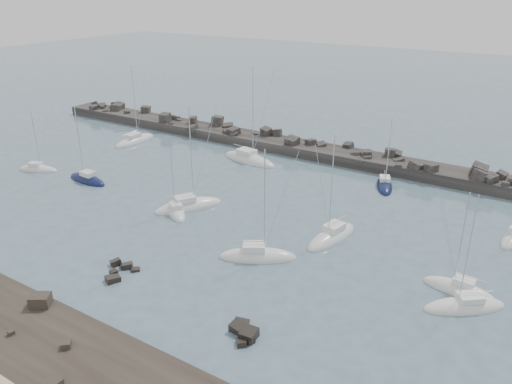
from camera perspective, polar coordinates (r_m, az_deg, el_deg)
ground at (r=59.86m, az=-6.69°, el=-6.37°), size 400.00×400.00×0.00m
rock_shelf at (r=48.28m, az=-24.25°, el=-16.60°), size 140.00×12.45×1.88m
rock_cluster_near at (r=56.60m, az=-15.34°, el=-8.84°), size 4.02×4.51×1.33m
rock_cluster_far at (r=46.42m, az=-1.48°, el=-15.71°), size 3.21×3.48×1.73m
breakwater at (r=92.87m, az=4.24°, el=4.85°), size 115.00×7.50×5.30m
sailboat_0 at (r=90.78m, az=-23.64°, el=2.34°), size 7.19×4.61×11.01m
sailboat_1 at (r=101.24m, az=-13.65°, el=5.67°), size 3.20×9.98×15.65m
sailboat_2 at (r=83.16m, az=-18.72°, el=1.29°), size 8.15×3.03×12.82m
sailboat_3 at (r=70.17m, az=-7.74°, el=-1.68°), size 7.69×9.86×15.40m
sailboat_4 at (r=87.75m, az=-0.81°, el=3.67°), size 11.72×5.21×17.76m
sailboat_5 at (r=68.97m, az=-9.15°, el=-2.23°), size 6.77×5.93×11.10m
sailboat_6 at (r=62.19m, az=8.65°, el=-5.13°), size 4.43×9.44×14.41m
sailboat_7 at (r=57.37m, az=0.19°, el=-7.42°), size 9.09×6.86×14.20m
sailboat_8 at (r=79.11m, az=14.46°, el=0.69°), size 4.97×7.82×11.93m
sailboat_9 at (r=55.74m, az=22.17°, el=-10.34°), size 7.45×2.72×11.81m
sailboat_11 at (r=53.43m, az=22.70°, el=-12.01°), size 8.04×7.10×12.93m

